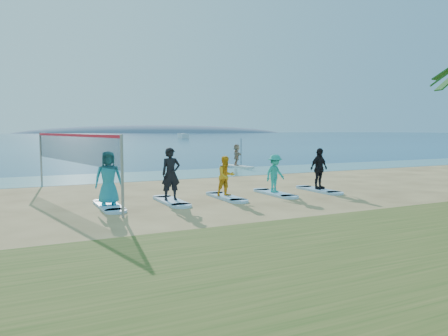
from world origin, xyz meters
name	(u,v)px	position (x,y,z in m)	size (l,w,h in m)	color
ground	(256,202)	(0.00, 0.00, 0.00)	(600.00, 600.00, 0.00)	tan
shallow_water	(164,175)	(0.00, 10.50, 0.01)	(600.00, 600.00, 0.00)	teal
ocean	(33,137)	(0.00, 160.00, 0.01)	(600.00, 600.00, 0.00)	navy
island_ridge	(162,133)	(95.00, 300.00, 0.00)	(220.00, 56.00, 18.00)	slate
volleyball_net	(72,149)	(-5.83, 3.83, 1.90)	(1.79, 8.93, 2.50)	gray
paddleboard	(237,166)	(6.26, 13.33, 0.06)	(0.70, 3.00, 0.12)	silver
paddleboarder	(237,155)	(6.26, 13.33, 0.86)	(1.38, 0.44, 1.49)	tan
boat_offshore_b	(183,138)	(37.80, 106.31, 0.00)	(2.04, 5.87, 1.41)	silver
surfboard_0	(109,206)	(-5.01, 1.29, 0.04)	(0.70, 2.20, 0.09)	#9BC9F0
student_0	(108,178)	(-5.01, 1.29, 1.00)	(0.89, 0.58, 1.83)	teal
surfboard_1	(171,201)	(-2.79, 1.29, 0.04)	(0.70, 2.20, 0.09)	#9BC9F0
student_1	(171,174)	(-2.79, 1.29, 1.04)	(0.69, 0.45, 1.90)	black
surfboard_2	(226,197)	(-0.58, 1.29, 0.04)	(0.70, 2.20, 0.09)	#9BC9F0
student_2	(226,176)	(-0.58, 1.29, 0.86)	(0.75, 0.58, 1.53)	orange
surfboard_3	(275,193)	(1.64, 1.29, 0.04)	(0.70, 2.20, 0.09)	#9BC9F0
student_3	(275,173)	(1.64, 1.29, 0.86)	(0.99, 0.57, 1.54)	teal
surfboard_4	(318,190)	(3.86, 1.29, 0.04)	(0.70, 2.20, 0.09)	#9BC9F0
student_4	(319,169)	(3.86, 1.29, 0.97)	(1.03, 0.43, 1.76)	black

